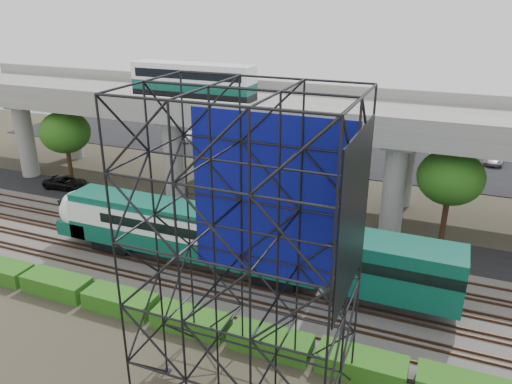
% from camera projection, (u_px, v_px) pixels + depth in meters
% --- Properties ---
extents(ground, '(140.00, 140.00, 0.00)m').
position_uv_depth(ground, '(210.00, 288.00, 33.48)').
color(ground, '#474233').
rests_on(ground, ground).
extents(ballast_bed, '(90.00, 12.00, 0.20)m').
position_uv_depth(ballast_bed, '(223.00, 272.00, 35.16)').
color(ballast_bed, slate).
rests_on(ballast_bed, ground).
extents(service_road, '(90.00, 5.00, 0.08)m').
position_uv_depth(service_road, '(266.00, 225.00, 42.50)').
color(service_road, black).
rests_on(service_road, ground).
extents(parking_lot, '(90.00, 18.00, 0.08)m').
position_uv_depth(parking_lot, '(333.00, 150.00, 62.72)').
color(parking_lot, black).
rests_on(parking_lot, ground).
extents(harbor_water, '(140.00, 40.00, 0.03)m').
position_uv_depth(harbor_water, '(366.00, 114.00, 81.65)').
color(harbor_water, '#435F6E').
rests_on(harbor_water, ground).
extents(rail_tracks, '(90.00, 9.52, 0.16)m').
position_uv_depth(rail_tracks, '(222.00, 270.00, 35.10)').
color(rail_tracks, '#472D1E').
rests_on(rail_tracks, ballast_bed).
extents(commuter_train, '(29.30, 3.06, 4.30)m').
position_uv_depth(commuter_train, '(218.00, 236.00, 34.24)').
color(commuter_train, black).
rests_on(commuter_train, rail_tracks).
extents(overpass, '(80.00, 12.00, 12.40)m').
position_uv_depth(overpass, '(282.00, 116.00, 44.45)').
color(overpass, '#9E9B93').
rests_on(overpass, ground).
extents(scaffold_tower, '(9.36, 6.36, 15.00)m').
position_uv_depth(scaffold_tower, '(245.00, 262.00, 21.70)').
color(scaffold_tower, black).
rests_on(scaffold_tower, ground).
extents(hedge_strip, '(34.60, 1.80, 1.20)m').
position_uv_depth(hedge_strip, '(191.00, 320.00, 29.22)').
color(hedge_strip, '#205112').
rests_on(hedge_strip, ground).
extents(trees, '(40.94, 16.94, 7.69)m').
position_uv_depth(trees, '(242.00, 140.00, 46.97)').
color(trees, '#382314').
rests_on(trees, ground).
extents(suv, '(4.66, 2.39, 1.26)m').
position_uv_depth(suv, '(66.00, 183.00, 50.11)').
color(suv, black).
rests_on(suv, service_road).
extents(parked_cars, '(39.56, 9.72, 1.28)m').
position_uv_depth(parked_cars, '(341.00, 147.00, 61.64)').
color(parked_cars, silver).
rests_on(parked_cars, parking_lot).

